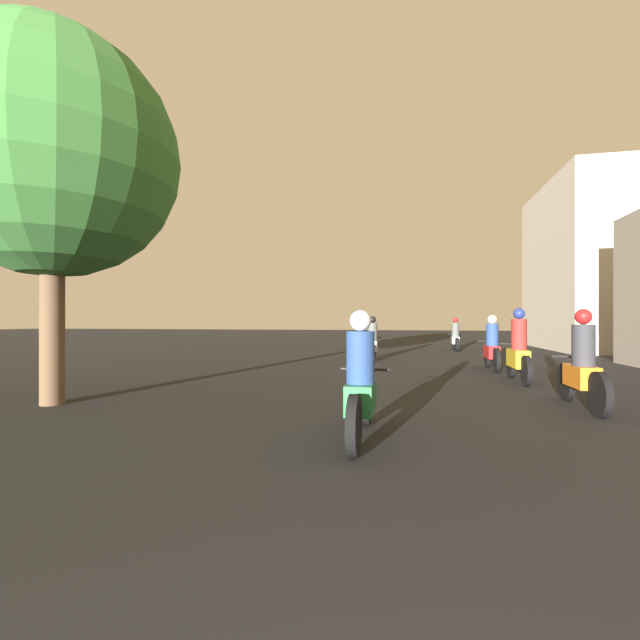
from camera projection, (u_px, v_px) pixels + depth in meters
The scene contains 8 objects.
motorcycle_green at pixel (361, 387), 4.87m from camera, with size 0.60×1.94×1.47m.
motorcycle_orange at pixel (582, 368), 6.57m from camera, with size 0.60×1.93×1.53m.
motorcycle_yellow at pixel (518, 353), 9.42m from camera, with size 0.60×1.98×1.62m.
motorcycle_red at pixel (492, 348), 11.66m from camera, with size 0.60×1.98×1.50m.
motorcycle_white at pixel (373, 342), 14.71m from camera, with size 0.60×1.96×1.50m.
motorcycle_silver at pixel (455, 337), 19.18m from camera, with size 0.60×1.87×1.48m.
building_right_far at pixel (592, 266), 19.86m from camera, with size 4.13×7.79×7.73m.
street_tree at pixel (52, 156), 6.87m from camera, with size 3.94×3.94×5.99m.
Camera 1 is at (-0.41, 0.34, 1.35)m, focal length 24.00 mm.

